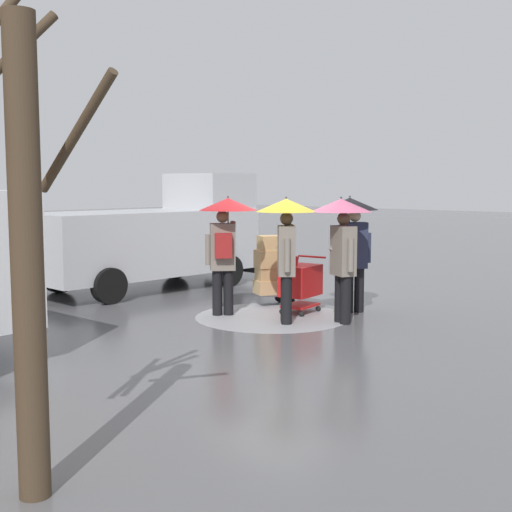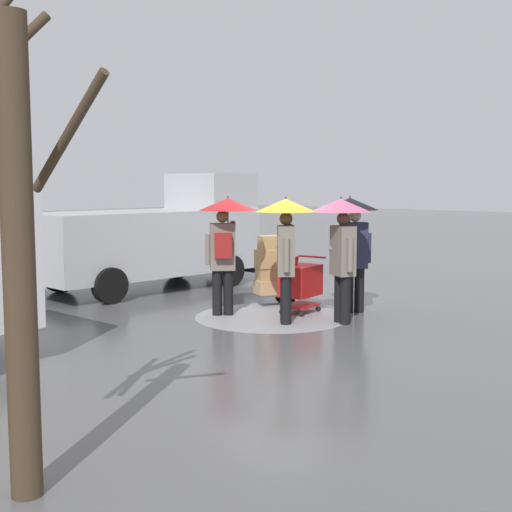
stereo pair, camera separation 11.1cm
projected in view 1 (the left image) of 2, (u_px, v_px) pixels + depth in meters
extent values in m
plane|color=#5B5B5E|center=(281.00, 308.00, 12.96)|extent=(90.00, 90.00, 0.00)
cylinder|color=#999BA0|center=(272.00, 317.00, 12.12)|extent=(2.75, 2.75, 0.01)
cube|color=#B7BABF|center=(146.00, 242.00, 15.16)|extent=(2.10, 5.25, 1.40)
cube|color=#B7BABF|center=(209.00, 191.00, 16.39)|extent=(1.88, 1.45, 0.84)
cube|color=black|center=(231.00, 223.00, 16.98)|extent=(1.66, 0.11, 0.63)
cube|color=#232326|center=(232.00, 265.00, 17.12)|extent=(1.96, 0.21, 0.24)
cylinder|color=black|center=(175.00, 264.00, 17.06)|extent=(0.26, 0.73, 0.72)
cylinder|color=black|center=(228.00, 271.00, 15.69)|extent=(0.26, 0.73, 0.72)
cylinder|color=black|center=(59.00, 276.00, 14.78)|extent=(0.26, 0.73, 0.72)
cylinder|color=black|center=(109.00, 286.00, 13.41)|extent=(0.26, 0.73, 0.72)
cube|color=black|center=(3.00, 232.00, 9.56)|extent=(1.98, 0.11, 0.81)
cube|color=red|center=(300.00, 280.00, 12.44)|extent=(0.63, 0.83, 0.56)
cube|color=red|center=(300.00, 305.00, 12.49)|extent=(0.57, 0.75, 0.04)
cylinder|color=red|center=(312.00, 257.00, 12.75)|extent=(0.58, 0.12, 0.04)
sphere|color=black|center=(302.00, 314.00, 12.14)|extent=(0.10, 0.10, 0.10)
sphere|color=black|center=(282.00, 311.00, 12.37)|extent=(0.10, 0.10, 0.10)
sphere|color=black|center=(318.00, 309.00, 12.64)|extent=(0.10, 0.10, 0.10)
sphere|color=black|center=(299.00, 306.00, 12.87)|extent=(0.10, 0.10, 0.10)
cylinder|color=red|center=(294.00, 275.00, 12.39)|extent=(0.11, 0.29, 0.69)
cube|color=#515156|center=(270.00, 294.00, 13.27)|extent=(0.69, 0.75, 0.03)
cylinder|color=#515156|center=(289.00, 267.00, 13.12)|extent=(0.04, 0.04, 1.10)
cylinder|color=#515156|center=(280.00, 264.00, 13.52)|extent=(0.04, 0.04, 1.10)
cylinder|color=black|center=(289.00, 301.00, 13.17)|extent=(0.13, 0.20, 0.20)
cylinder|color=black|center=(280.00, 297.00, 13.61)|extent=(0.13, 0.20, 0.20)
cube|color=tan|center=(270.00, 287.00, 13.26)|extent=(0.67, 0.73, 0.27)
cube|color=tan|center=(271.00, 274.00, 13.23)|extent=(0.57, 0.64, 0.25)
cube|color=tan|center=(271.00, 259.00, 13.20)|extent=(0.61, 0.68, 0.34)
cube|color=tan|center=(271.00, 243.00, 13.16)|extent=(0.53, 0.57, 0.28)
cylinder|color=black|center=(359.00, 290.00, 12.55)|extent=(0.18, 0.18, 0.82)
cylinder|color=black|center=(348.00, 290.00, 12.53)|extent=(0.18, 0.18, 0.82)
cube|color=#282D47|center=(354.00, 245.00, 12.45)|extent=(0.50, 0.52, 0.84)
sphere|color=beige|center=(355.00, 216.00, 12.40)|extent=(0.22, 0.22, 0.22)
cylinder|color=#282D47|center=(368.00, 248.00, 12.49)|extent=(0.10, 0.10, 0.55)
cylinder|color=#282D47|center=(345.00, 233.00, 12.39)|extent=(0.29, 0.27, 0.50)
cylinder|color=#333338|center=(349.00, 225.00, 12.40)|extent=(0.02, 0.02, 0.86)
cone|color=black|center=(350.00, 204.00, 12.36)|extent=(1.04, 1.04, 0.22)
sphere|color=#333338|center=(350.00, 197.00, 12.35)|extent=(0.04, 0.04, 0.04)
cube|color=brown|center=(352.00, 242.00, 12.65)|extent=(0.32, 0.33, 0.44)
cylinder|color=black|center=(217.00, 293.00, 12.23)|extent=(0.18, 0.18, 0.82)
cylinder|color=black|center=(228.00, 293.00, 12.26)|extent=(0.18, 0.18, 0.82)
cube|color=slate|center=(223.00, 247.00, 12.16)|extent=(0.50, 0.52, 0.84)
sphere|color=#8C6647|center=(222.00, 217.00, 12.10)|extent=(0.22, 0.22, 0.22)
cylinder|color=slate|center=(208.00, 250.00, 12.13)|extent=(0.10, 0.10, 0.55)
cylinder|color=slate|center=(233.00, 234.00, 12.17)|extent=(0.29, 0.27, 0.50)
cylinder|color=#333338|center=(228.00, 226.00, 12.13)|extent=(0.02, 0.02, 0.86)
cone|color=red|center=(228.00, 204.00, 12.09)|extent=(1.04, 1.04, 0.22)
sphere|color=#333338|center=(228.00, 197.00, 12.07)|extent=(0.04, 0.04, 0.04)
cube|color=maroon|center=(223.00, 246.00, 11.95)|extent=(0.32, 0.33, 0.44)
cylinder|color=black|center=(287.00, 300.00, 11.45)|extent=(0.18, 0.18, 0.82)
cylinder|color=black|center=(286.00, 298.00, 11.65)|extent=(0.18, 0.18, 0.82)
cube|color=slate|center=(286.00, 251.00, 11.46)|extent=(0.51, 0.51, 0.84)
sphere|color=brown|center=(287.00, 219.00, 11.40)|extent=(0.22, 0.22, 0.22)
cylinder|color=slate|center=(287.00, 255.00, 11.20)|extent=(0.10, 0.10, 0.55)
cylinder|color=slate|center=(285.00, 237.00, 11.61)|extent=(0.29, 0.28, 0.50)
cylinder|color=#333338|center=(286.00, 228.00, 11.52)|extent=(0.02, 0.02, 0.86)
cone|color=yellow|center=(286.00, 205.00, 11.48)|extent=(1.04, 1.04, 0.22)
sphere|color=#333338|center=(286.00, 198.00, 11.46)|extent=(0.04, 0.04, 0.04)
cylinder|color=black|center=(345.00, 300.00, 11.46)|extent=(0.18, 0.18, 0.82)
cylinder|color=black|center=(340.00, 298.00, 11.65)|extent=(0.18, 0.18, 0.82)
cube|color=slate|center=(343.00, 251.00, 11.47)|extent=(0.52, 0.44, 0.84)
sphere|color=brown|center=(344.00, 219.00, 11.41)|extent=(0.22, 0.22, 0.22)
cylinder|color=slate|center=(351.00, 255.00, 11.23)|extent=(0.10, 0.10, 0.55)
cylinder|color=slate|center=(337.00, 237.00, 11.60)|extent=(0.22, 0.32, 0.50)
cylinder|color=#333338|center=(341.00, 228.00, 11.52)|extent=(0.02, 0.02, 0.86)
cone|color=#E0668E|center=(341.00, 205.00, 11.48)|extent=(1.04, 1.04, 0.22)
sphere|color=#333338|center=(341.00, 198.00, 11.46)|extent=(0.04, 0.04, 0.04)
cylinder|color=#423323|center=(27.00, 262.00, 4.99)|extent=(0.24, 0.24, 3.59)
cylinder|color=#423323|center=(11.00, 57.00, 5.12)|extent=(0.29, 0.72, 0.75)
cylinder|color=#423323|center=(76.00, 134.00, 5.25)|extent=(0.98, 0.15, 0.91)
cylinder|color=#423323|center=(0.00, 16.00, 5.02)|extent=(0.13, 0.68, 0.83)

